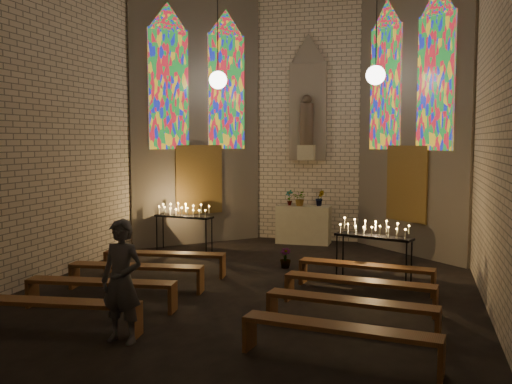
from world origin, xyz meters
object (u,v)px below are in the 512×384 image
at_px(altar, 304,224).
at_px(votive_stand_left, 184,213).
at_px(visitor, 122,281).
at_px(votive_stand_right, 374,232).
at_px(aisle_flower_pot, 285,258).

distance_m(altar, votive_stand_left, 3.26).
height_order(altar, visitor, visitor).
distance_m(altar, votive_stand_right, 4.24).
relative_size(votive_stand_right, visitor, 0.93).
bearing_deg(votive_stand_right, votive_stand_left, 178.08).
xyz_separation_m(altar, aisle_flower_pot, (0.20, -3.02, -0.29)).
distance_m(altar, aisle_flower_pot, 3.04).
xyz_separation_m(votive_stand_right, visitor, (-3.00, -4.34, -0.12)).
height_order(aisle_flower_pot, votive_stand_left, votive_stand_left).
bearing_deg(aisle_flower_pot, votive_stand_right, -18.84).
bearing_deg(visitor, aisle_flower_pot, 82.69).
bearing_deg(aisle_flower_pot, visitor, -102.57).
height_order(altar, aisle_flower_pot, altar).
bearing_deg(votive_stand_right, visitor, -106.07).
xyz_separation_m(altar, votive_stand_left, (-2.61, -1.91, 0.45)).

